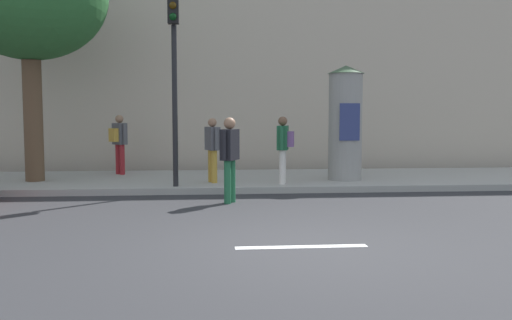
# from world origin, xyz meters

# --- Properties ---
(ground_plane) EXTENTS (80.00, 80.00, 0.00)m
(ground_plane) POSITION_xyz_m (0.00, 0.00, 0.00)
(ground_plane) COLOR #2B2B2D
(sidewalk_curb) EXTENTS (36.00, 4.00, 0.15)m
(sidewalk_curb) POSITION_xyz_m (0.00, 7.00, 0.07)
(sidewalk_curb) COLOR #9E9B93
(sidewalk_curb) RESTS_ON ground_plane
(lane_markings) EXTENTS (25.80, 0.16, 0.01)m
(lane_markings) POSITION_xyz_m (0.00, 0.00, 0.00)
(lane_markings) COLOR silver
(lane_markings) RESTS_ON ground_plane
(building_backdrop) EXTENTS (36.00, 5.00, 8.79)m
(building_backdrop) POSITION_xyz_m (0.00, 12.00, 4.40)
(building_backdrop) COLOR #B7A893
(building_backdrop) RESTS_ON ground_plane
(traffic_light) EXTENTS (0.24, 0.45, 4.37)m
(traffic_light) POSITION_xyz_m (-1.99, 5.24, 3.09)
(traffic_light) COLOR black
(traffic_light) RESTS_ON sidewalk_curb
(poster_column) EXTENTS (0.91, 0.91, 2.84)m
(poster_column) POSITION_xyz_m (2.17, 6.26, 1.59)
(poster_column) COLOR gray
(poster_column) RESTS_ON sidewalk_curb
(pedestrian_with_bag) EXTENTS (0.42, 0.58, 1.73)m
(pedestrian_with_bag) POSITION_xyz_m (-0.82, 3.80, 1.02)
(pedestrian_with_bag) COLOR #1E5938
(pedestrian_with_bag) RESTS_ON ground_plane
(pedestrian_in_dark_shirt) EXTENTS (0.38, 0.59, 1.55)m
(pedestrian_in_dark_shirt) POSITION_xyz_m (-1.14, 5.99, 1.06)
(pedestrian_in_dark_shirt) COLOR #B78C33
(pedestrian_in_dark_shirt) RESTS_ON sidewalk_curb
(pedestrian_with_backpack) EXTENTS (0.45, 0.58, 1.59)m
(pedestrian_with_backpack) POSITION_xyz_m (0.53, 5.61, 1.09)
(pedestrian_with_backpack) COLOR silver
(pedestrian_with_backpack) RESTS_ON sidewalk_curb
(pedestrian_near_pole) EXTENTS (0.51, 0.51, 1.62)m
(pedestrian_near_pole) POSITION_xyz_m (-3.67, 8.01, 1.11)
(pedestrian_near_pole) COLOR maroon
(pedestrian_near_pole) RESTS_ON sidewalk_curb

